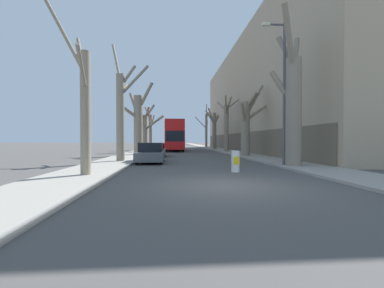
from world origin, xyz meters
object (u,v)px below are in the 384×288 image
Objects in this scene: parked_car_1 at (156,150)px; traffic_bollard at (235,161)px; street_tree_left_1 at (121,110)px; street_tree_right_4 at (206,129)px; street_tree_right_3 at (214,129)px; double_decker_bus at (174,134)px; lamp_post at (283,87)px; street_tree_right_1 at (247,124)px; street_tree_left_3 at (145,130)px; street_tree_right_2 at (226,124)px; street_tree_left_0 at (84,105)px; street_tree_left_4 at (150,130)px; street_tree_left_2 at (138,123)px; parked_car_0 at (151,153)px; street_tree_right_0 at (293,103)px.

traffic_bollard is (4.52, -12.05, -0.09)m from parked_car_1.
street_tree_left_1 is 1.03× the size of street_tree_right_4.
double_decker_bus is (-6.66, -4.94, -1.06)m from street_tree_right_3.
street_tree_right_1 is at bearing 85.55° from lamp_post.
street_tree_right_3 reaches higher than street_tree_right_1.
street_tree_left_3 is 21.13m from street_tree_right_4.
lamp_post is at bearing -52.08° from parked_car_1.
double_decker_bus reaches higher than parked_car_1.
street_tree_left_1 is at bearing -126.04° from street_tree_right_2.
street_tree_left_0 is at bearing -90.52° from street_tree_left_3.
street_tree_left_4 is (0.04, 7.75, 0.27)m from street_tree_left_3.
street_tree_left_2 is at bearing 88.98° from street_tree_left_1.
street_tree_right_2 is 1.80× the size of parked_car_0.
parked_car_0 is at bearing -95.45° from double_decker_bus.
lamp_post is at bearing -63.44° from street_tree_left_3.
street_tree_right_4 is (-0.01, 9.85, 0.35)m from street_tree_right_3.
street_tree_left_2 is 11.79m from double_decker_bus.
lamp_post is (-0.73, -28.03, 1.13)m from street_tree_right_3.
street_tree_right_2 reaches higher than street_tree_left_0.
street_tree_left_0 is at bearing -99.36° from parked_car_1.
double_decker_bus reaches higher than parked_car_0.
street_tree_left_0 is at bearing -161.53° from lamp_post.
street_tree_left_4 is at bearing 120.05° from street_tree_right_1.
street_tree_right_2 is 0.86× the size of street_tree_right_4.
street_tree_left_4 is at bearing 109.63° from lamp_post.
street_tree_left_3 is at bearing 97.12° from parked_car_0.
street_tree_left_0 is 10.65m from lamp_post.
lamp_post is at bearing -92.31° from street_tree_right_2.
street_tree_left_0 is 7.17× the size of traffic_bollard.
parked_car_0 reaches higher than parked_car_1.
street_tree_right_2 is (0.03, 9.28, 0.54)m from street_tree_right_1.
street_tree_right_1 is at bearing -90.18° from street_tree_right_2.
street_tree_right_3 is (0.22, 28.20, -0.18)m from street_tree_right_0.
street_tree_left_0 is 0.86× the size of street_tree_right_4.
street_tree_left_0 is at bearing -90.46° from street_tree_left_4.
double_decker_bus is at bearing 81.93° from parked_car_1.
street_tree_right_4 is (-0.02, 19.37, 0.20)m from street_tree_right_2.
street_tree_right_1 is at bearing -5.11° from parked_car_1.
parked_car_1 is 12.87m from traffic_bollard.
street_tree_right_4 reaches higher than street_tree_right_1.
street_tree_right_1 is 10.47m from parked_car_0.
lamp_post is at bearing 161.76° from street_tree_right_0.
street_tree_left_2 is 1.09× the size of street_tree_right_3.
street_tree_left_3 is 7.76m from street_tree_left_4.
street_tree_right_0 is at bearing 26.45° from traffic_bollard.
street_tree_right_4 is 8.32× the size of traffic_bollard.
street_tree_right_3 is (10.44, 16.07, 0.16)m from street_tree_left_2.
street_tree_left_1 reaches higher than street_tree_left_3.
street_tree_right_0 reaches higher than street_tree_right_2.
lamp_post is (9.71, -11.97, 1.29)m from street_tree_left_2.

